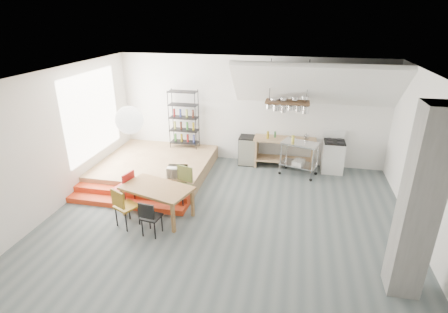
% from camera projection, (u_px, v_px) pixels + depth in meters
% --- Properties ---
extents(floor, '(8.00, 8.00, 0.00)m').
position_uv_depth(floor, '(227.00, 218.00, 7.92)').
color(floor, '#505B5C').
rests_on(floor, ground).
extents(wall_back, '(8.00, 0.04, 3.20)m').
position_uv_depth(wall_back, '(250.00, 111.00, 10.48)').
color(wall_back, silver).
rests_on(wall_back, ground).
extents(wall_left, '(0.04, 7.00, 3.20)m').
position_uv_depth(wall_left, '(58.00, 140.00, 8.07)').
color(wall_left, silver).
rests_on(wall_left, ground).
extents(wall_right, '(0.04, 7.00, 3.20)m').
position_uv_depth(wall_right, '(436.00, 170.00, 6.55)').
color(wall_right, silver).
rests_on(wall_right, ground).
extents(ceiling, '(8.00, 7.00, 0.02)m').
position_uv_depth(ceiling, '(227.00, 76.00, 6.70)').
color(ceiling, white).
rests_on(ceiling, wall_back).
extents(slope_ceiling, '(4.40, 1.44, 1.32)m').
position_uv_depth(slope_ceiling, '(315.00, 85.00, 9.23)').
color(slope_ceiling, white).
rests_on(slope_ceiling, wall_back).
extents(window_pane, '(0.02, 2.50, 2.20)m').
position_uv_depth(window_pane, '(93.00, 114.00, 9.35)').
color(window_pane, white).
rests_on(window_pane, wall_left).
extents(platform, '(3.00, 3.00, 0.40)m').
position_uv_depth(platform, '(156.00, 166.00, 10.13)').
color(platform, '#976F4B').
rests_on(platform, ground).
extents(step_lower, '(3.00, 0.35, 0.13)m').
position_uv_depth(step_lower, '(126.00, 203.00, 8.42)').
color(step_lower, red).
rests_on(step_lower, ground).
extents(step_upper, '(3.00, 0.35, 0.27)m').
position_uv_depth(step_upper, '(132.00, 194.00, 8.71)').
color(step_upper, red).
rests_on(step_upper, ground).
extents(concrete_column, '(0.50, 0.50, 3.20)m').
position_uv_depth(concrete_column, '(419.00, 206.00, 5.32)').
color(concrete_column, slate).
rests_on(concrete_column, ground).
extents(kitchen_counter, '(1.80, 0.60, 0.91)m').
position_uv_depth(kitchen_counter, '(284.00, 148.00, 10.32)').
color(kitchen_counter, '#976F4B').
rests_on(kitchen_counter, ground).
extents(stove, '(0.60, 0.60, 1.18)m').
position_uv_depth(stove, '(333.00, 156.00, 10.11)').
color(stove, white).
rests_on(stove, ground).
extents(pot_rack, '(1.20, 0.50, 1.43)m').
position_uv_depth(pot_rack, '(288.00, 105.00, 9.60)').
color(pot_rack, '#3F2B19').
rests_on(pot_rack, ceiling).
extents(wire_shelving, '(0.88, 0.38, 1.80)m').
position_uv_depth(wire_shelving, '(184.00, 118.00, 10.69)').
color(wire_shelving, black).
rests_on(wire_shelving, platform).
extents(microwave_shelf, '(0.60, 0.40, 0.16)m').
position_uv_depth(microwave_shelf, '(178.00, 177.00, 8.66)').
color(microwave_shelf, '#976F4B').
rests_on(microwave_shelf, platform).
extents(paper_lantern, '(0.60, 0.60, 0.60)m').
position_uv_depth(paper_lantern, '(129.00, 120.00, 7.46)').
color(paper_lantern, white).
rests_on(paper_lantern, ceiling).
extents(dining_table, '(1.73, 1.27, 0.73)m').
position_uv_depth(dining_table, '(157.00, 190.00, 7.79)').
color(dining_table, brown).
rests_on(dining_table, ground).
extents(chair_mustard, '(0.57, 0.57, 0.92)m').
position_uv_depth(chair_mustard, '(123.00, 205.00, 7.41)').
color(chair_mustard, '#A2751B').
rests_on(chair_mustard, ground).
extents(chair_black, '(0.41, 0.41, 0.81)m').
position_uv_depth(chair_black, '(150.00, 216.00, 7.14)').
color(chair_black, black).
rests_on(chair_black, ground).
extents(chair_olive, '(0.55, 0.55, 0.96)m').
position_uv_depth(chair_olive, '(182.00, 183.00, 8.31)').
color(chair_olive, '#606831').
rests_on(chair_olive, ground).
extents(chair_red, '(0.50, 0.50, 0.90)m').
position_uv_depth(chair_red, '(126.00, 186.00, 8.25)').
color(chair_red, red).
rests_on(chair_red, ground).
extents(rolling_cart, '(1.10, 0.83, 0.98)m').
position_uv_depth(rolling_cart, '(299.00, 154.00, 9.83)').
color(rolling_cart, silver).
rests_on(rolling_cart, ground).
extents(mini_fridge, '(0.51, 0.51, 0.87)m').
position_uv_depth(mini_fridge, '(248.00, 150.00, 10.65)').
color(mini_fridge, black).
rests_on(mini_fridge, ground).
extents(microwave, '(0.52, 0.38, 0.27)m').
position_uv_depth(microwave, '(177.00, 172.00, 8.60)').
color(microwave, beige).
rests_on(microwave, microwave_shelf).
extents(bowl, '(0.29, 0.29, 0.06)m').
position_uv_depth(bowl, '(291.00, 139.00, 10.12)').
color(bowl, silver).
rests_on(bowl, kitchen_counter).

